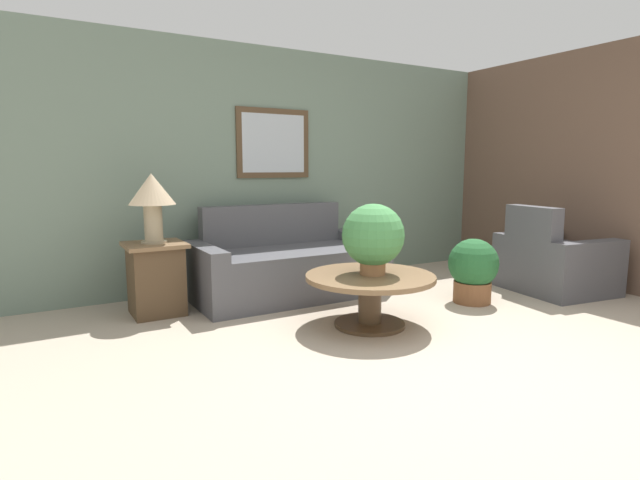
# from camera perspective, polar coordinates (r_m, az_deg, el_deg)

# --- Properties ---
(ground_plane) EXTENTS (20.00, 20.00, 0.00)m
(ground_plane) POSITION_cam_1_polar(r_m,az_deg,el_deg) (3.64, 17.67, -13.20)
(ground_plane) COLOR tan
(wall_back) EXTENTS (7.56, 0.09, 2.60)m
(wall_back) POSITION_cam_1_polar(r_m,az_deg,el_deg) (5.73, -3.88, 8.24)
(wall_back) COLOR slate
(wall_back) RESTS_ON ground_plane
(wall_right) EXTENTS (0.06, 4.86, 2.60)m
(wall_right) POSITION_cam_1_polar(r_m,az_deg,el_deg) (6.50, 25.56, 7.42)
(wall_right) COLOR brown
(wall_right) RESTS_ON ground_plane
(couch_main) EXTENTS (1.94, 0.95, 0.92)m
(couch_main) POSITION_cam_1_polar(r_m,az_deg,el_deg) (5.13, -3.73, -3.03)
(couch_main) COLOR #4C4C51
(couch_main) RESTS_ON ground_plane
(armchair) EXTENTS (1.00, 1.09, 0.92)m
(armchair) POSITION_cam_1_polar(r_m,az_deg,el_deg) (5.85, 25.17, -2.40)
(armchair) COLOR #4C4C51
(armchair) RESTS_ON ground_plane
(coffee_table) EXTENTS (1.07, 1.07, 0.44)m
(coffee_table) POSITION_cam_1_polar(r_m,az_deg,el_deg) (4.16, 5.74, -5.56)
(coffee_table) COLOR #4C3823
(coffee_table) RESTS_ON ground_plane
(side_table) EXTENTS (0.51, 0.51, 0.65)m
(side_table) POSITION_cam_1_polar(r_m,az_deg,el_deg) (4.71, -18.23, -4.14)
(side_table) COLOR #4C3823
(side_table) RESTS_ON ground_plane
(table_lamp) EXTENTS (0.40, 0.40, 0.61)m
(table_lamp) POSITION_cam_1_polar(r_m,az_deg,el_deg) (4.61, -18.65, 4.88)
(table_lamp) COLOR tan
(table_lamp) RESTS_ON side_table
(potted_plant_on_table) EXTENTS (0.51, 0.51, 0.58)m
(potted_plant_on_table) POSITION_cam_1_polar(r_m,az_deg,el_deg) (4.10, 6.10, 0.42)
(potted_plant_on_table) COLOR #9E6B42
(potted_plant_on_table) RESTS_ON coffee_table
(potted_plant_floor) EXTENTS (0.48, 0.48, 0.63)m
(potted_plant_floor) POSITION_cam_1_polar(r_m,az_deg,el_deg) (5.07, 17.10, -3.18)
(potted_plant_floor) COLOR brown
(potted_plant_floor) RESTS_ON ground_plane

